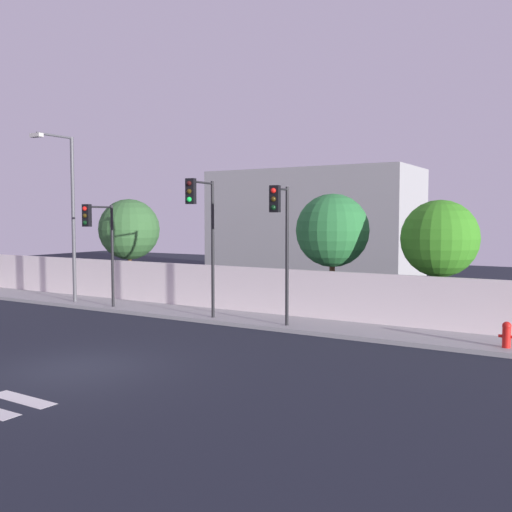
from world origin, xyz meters
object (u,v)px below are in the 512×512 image
(street_lamp_curbside, at_px, (68,205))
(roadside_tree_leftmost, at_px, (129,230))
(traffic_light_center, at_px, (98,232))
(fire_hydrant, at_px, (507,334))
(traffic_light_right, at_px, (202,218))
(roadside_tree_midleft, at_px, (332,231))
(roadside_tree_midright, at_px, (440,239))
(traffic_light_left, at_px, (281,225))

(street_lamp_curbside, height_order, roadside_tree_leftmost, street_lamp_curbside)
(traffic_light_center, distance_m, fire_hydrant, 15.80)
(traffic_light_right, height_order, roadside_tree_midleft, traffic_light_right)
(street_lamp_curbside, bearing_deg, traffic_light_center, -16.25)
(roadside_tree_midright, bearing_deg, traffic_light_left, -138.58)
(traffic_light_center, relative_size, fire_hydrant, 5.65)
(fire_hydrant, relative_size, roadside_tree_midleft, 0.16)
(traffic_light_center, relative_size, roadside_tree_leftmost, 0.89)
(traffic_light_left, relative_size, traffic_light_right, 0.94)
(fire_hydrant, bearing_deg, roadside_tree_leftmost, 169.77)
(traffic_light_center, height_order, roadside_tree_midright, roadside_tree_midright)
(traffic_light_right, distance_m, roadside_tree_midleft, 5.39)
(traffic_light_left, height_order, traffic_light_right, traffic_light_right)
(fire_hydrant, height_order, roadside_tree_midleft, roadside_tree_midleft)
(street_lamp_curbside, bearing_deg, roadside_tree_leftmost, 83.89)
(traffic_light_right, distance_m, roadside_tree_leftmost, 8.64)
(traffic_light_left, relative_size, roadside_tree_leftmost, 1.00)
(street_lamp_curbside, bearing_deg, traffic_light_right, -5.47)
(roadside_tree_leftmost, relative_size, roadside_tree_midleft, 0.99)
(street_lamp_curbside, distance_m, roadside_tree_leftmost, 3.64)
(roadside_tree_leftmost, bearing_deg, traffic_light_left, -20.13)
(traffic_light_right, relative_size, street_lamp_curbside, 0.70)
(roadside_tree_midleft, relative_size, roadside_tree_midright, 1.07)
(traffic_light_center, xyz_separation_m, roadside_tree_midright, (12.79, 4.21, -0.16))
(traffic_light_center, xyz_separation_m, fire_hydrant, (15.52, 1.01, -2.79))
(traffic_light_center, height_order, street_lamp_curbside, street_lamp_curbside)
(fire_hydrant, xyz_separation_m, roadside_tree_leftmost, (-17.78, 3.21, 2.81))
(roadside_tree_leftmost, height_order, roadside_tree_midleft, roadside_tree_midleft)
(traffic_light_right, bearing_deg, roadside_tree_leftmost, 150.83)
(traffic_light_center, bearing_deg, traffic_light_left, 2.15)
(traffic_light_center, height_order, traffic_light_right, traffic_light_right)
(traffic_light_center, distance_m, traffic_light_right, 5.29)
(street_lamp_curbside, distance_m, fire_hydrant, 18.58)
(traffic_light_left, bearing_deg, traffic_light_right, -174.45)
(street_lamp_curbside, xyz_separation_m, fire_hydrant, (18.15, 0.24, -3.94))
(fire_hydrant, xyz_separation_m, roadside_tree_midleft, (-6.91, 3.21, 2.87))
(traffic_light_left, bearing_deg, roadside_tree_midright, 41.42)
(fire_hydrant, relative_size, roadside_tree_midright, 0.17)
(street_lamp_curbside, height_order, roadside_tree_midleft, street_lamp_curbside)
(traffic_light_right, relative_size, roadside_tree_leftmost, 1.06)
(roadside_tree_leftmost, bearing_deg, roadside_tree_midright, 0.00)
(fire_hydrant, bearing_deg, roadside_tree_midleft, 155.11)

